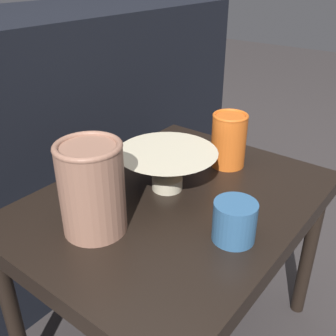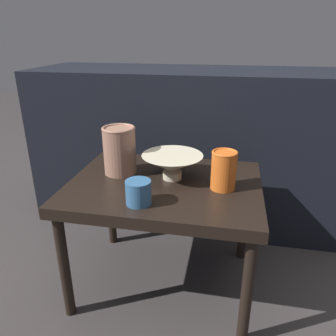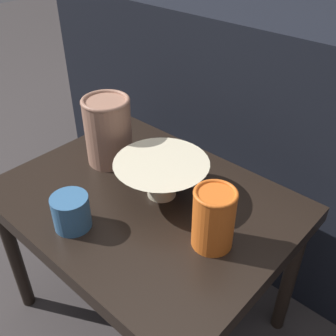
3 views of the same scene
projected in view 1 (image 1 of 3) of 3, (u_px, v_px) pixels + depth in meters
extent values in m
cube|color=black|center=(175.00, 205.00, 0.85)|extent=(0.67, 0.51, 0.04)
cylinder|color=black|center=(308.00, 254.00, 1.05)|extent=(0.04, 0.04, 0.40)
cylinder|color=black|center=(12.00, 314.00, 0.87)|extent=(0.04, 0.04, 0.40)
cylinder|color=black|center=(175.00, 199.00, 1.29)|extent=(0.04, 0.04, 0.40)
cube|color=black|center=(21.00, 150.00, 1.18)|extent=(1.51, 0.50, 0.77)
cylinder|color=beige|center=(167.00, 183.00, 0.87)|extent=(0.07, 0.07, 0.03)
cone|color=beige|center=(167.00, 165.00, 0.85)|extent=(0.22, 0.22, 0.06)
cylinder|color=#996B56|center=(92.00, 190.00, 0.71)|extent=(0.12, 0.12, 0.17)
torus|color=#996B56|center=(88.00, 147.00, 0.67)|extent=(0.12, 0.12, 0.01)
cylinder|color=orange|center=(229.00, 141.00, 0.95)|extent=(0.08, 0.08, 0.13)
torus|color=orange|center=(231.00, 116.00, 0.92)|extent=(0.09, 0.09, 0.01)
cylinder|color=#33608E|center=(234.00, 221.00, 0.70)|extent=(0.08, 0.08, 0.08)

